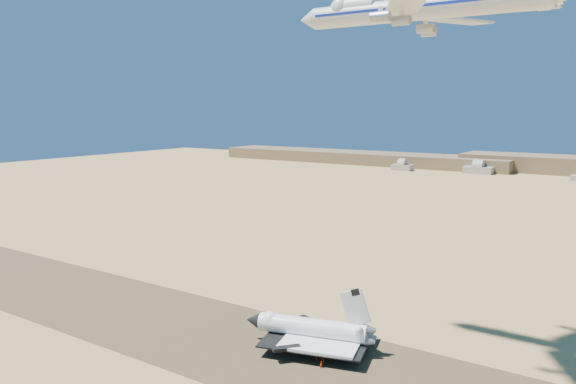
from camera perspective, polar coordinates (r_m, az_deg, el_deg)
The scene contains 9 objects.
ground at distance 175.38m, azimuth -5.20°, elevation -14.92°, with size 1200.00×1200.00×0.00m, color tan.
runway at distance 175.37m, azimuth -5.20°, elevation -14.91°, with size 600.00×50.00×0.06m, color brown.
hangars at distance 628.85m, azimuth 18.27°, elevation 2.19°, with size 200.50×29.50×30.00m.
shuttle at distance 169.42m, azimuth 2.36°, elevation -13.84°, with size 39.78×30.80×19.47m.
carrier_747 at distance 164.40m, azimuth 12.60°, elevation 17.68°, with size 79.23×61.57×19.78m.
crew_a at distance 163.20m, azimuth 2.90°, elevation -16.43°, with size 0.58×0.38×1.60m, color #E5460D.
crew_b at distance 158.99m, azimuth 3.41°, elevation -17.10°, with size 0.87×0.50×1.80m, color #E5460D.
crew_c at distance 161.09m, azimuth 3.60°, elevation -16.74°, with size 1.08×0.55×1.84m, color #E5460D.
chase_jet_d at distance 203.40m, azimuth 23.99°, elevation 16.72°, with size 16.22×8.55×4.04m.
Camera 1 is at (101.69, -124.72, 69.73)m, focal length 35.00 mm.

